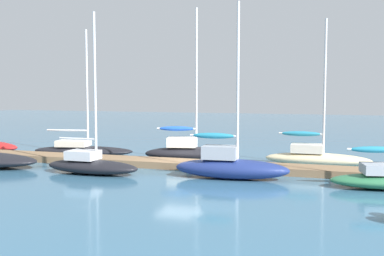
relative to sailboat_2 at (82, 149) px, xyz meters
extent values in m
plane|color=#386684|center=(7.56, -2.39, -0.43)|extent=(120.00, 120.00, 0.00)
cube|color=#846647|center=(7.56, -2.39, -0.24)|extent=(33.09, 1.84, 0.37)
ellipsoid|color=black|center=(0.07, 0.01, -0.13)|extent=(6.80, 3.12, 0.60)
cube|color=silver|center=(-0.57, -0.10, 0.37)|extent=(2.18, 1.73, 0.39)
cylinder|color=silver|center=(0.40, 0.07, 3.88)|extent=(0.14, 0.14, 7.41)
cylinder|color=silver|center=(-0.96, -0.17, 1.20)|extent=(2.73, 0.58, 0.11)
ellipsoid|color=black|center=(3.92, -5.54, -0.08)|extent=(5.07, 1.80, 0.70)
cube|color=silver|center=(3.42, -5.53, 0.50)|extent=(1.54, 1.21, 0.46)
cylinder|color=silver|center=(4.17, -5.54, 3.93)|extent=(0.13, 0.13, 7.30)
cylinder|color=silver|center=(3.11, -5.52, 1.32)|extent=(2.11, 0.16, 0.10)
ellipsoid|color=black|center=(7.48, -0.22, 0.01)|extent=(5.80, 2.60, 0.87)
cube|color=silver|center=(6.93, -0.32, 0.72)|extent=(1.86, 1.43, 0.56)
cylinder|color=silver|center=(7.75, -0.17, 4.47)|extent=(0.13, 0.13, 8.06)
cylinder|color=silver|center=(6.60, -0.37, 1.51)|extent=(2.33, 0.51, 0.11)
ellipsoid|color=blue|center=(6.60, -0.37, 1.51)|extent=(2.15, 0.72, 0.28)
ellipsoid|color=navy|center=(10.88, -4.68, 0.04)|extent=(5.53, 1.91, 0.94)
cube|color=#9EA3AD|center=(10.34, -4.71, 0.82)|extent=(1.70, 1.20, 0.61)
cylinder|color=silver|center=(11.16, -4.66, 4.18)|extent=(0.13, 0.13, 7.33)
cylinder|color=silver|center=(10.01, -4.73, 1.60)|extent=(2.29, 0.25, 0.11)
ellipsoid|color=teal|center=(10.01, -4.73, 1.60)|extent=(2.08, 0.49, 0.28)
ellipsoid|color=beige|center=(14.63, 0.36, -0.06)|extent=(5.77, 1.53, 0.73)
cube|color=silver|center=(14.05, 0.36, 0.54)|extent=(1.73, 1.07, 0.47)
cylinder|color=silver|center=(14.92, 0.36, 3.97)|extent=(0.13, 0.13, 7.33)
cylinder|color=silver|center=(13.71, 0.36, 1.35)|extent=(2.42, 0.11, 0.11)
ellipsoid|color=teal|center=(13.71, 0.36, 1.35)|extent=(2.18, 0.36, 0.28)
cube|color=#9EA3AD|center=(17.47, -4.91, 0.43)|extent=(1.83, 1.51, 0.42)
cylinder|color=silver|center=(17.15, -4.97, 1.25)|extent=(2.25, 0.53, 0.11)
ellipsoid|color=teal|center=(17.15, -4.97, 1.25)|extent=(2.08, 0.74, 0.28)
camera|label=1|loc=(15.56, -25.54, 3.73)|focal=42.56mm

